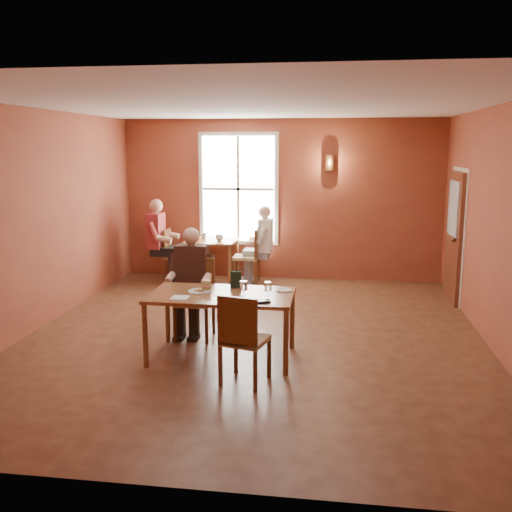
# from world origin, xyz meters

# --- Properties ---
(ground) EXTENTS (6.00, 7.00, 0.01)m
(ground) POSITION_xyz_m (0.00, 0.00, 0.00)
(ground) COLOR brown
(ground) RESTS_ON ground
(wall_back) EXTENTS (6.00, 0.04, 3.00)m
(wall_back) POSITION_xyz_m (0.00, 3.50, 1.50)
(wall_back) COLOR brown
(wall_back) RESTS_ON ground
(wall_front) EXTENTS (6.00, 0.04, 3.00)m
(wall_front) POSITION_xyz_m (0.00, -3.50, 1.50)
(wall_front) COLOR brown
(wall_front) RESTS_ON ground
(wall_left) EXTENTS (0.04, 7.00, 3.00)m
(wall_left) POSITION_xyz_m (-3.00, 0.00, 1.50)
(wall_left) COLOR brown
(wall_left) RESTS_ON ground
(wall_right) EXTENTS (0.04, 7.00, 3.00)m
(wall_right) POSITION_xyz_m (3.00, 0.00, 1.50)
(wall_right) COLOR brown
(wall_right) RESTS_ON ground
(ceiling) EXTENTS (6.00, 7.00, 0.04)m
(ceiling) POSITION_xyz_m (0.00, 0.00, 3.00)
(ceiling) COLOR white
(ceiling) RESTS_ON wall_back
(window) EXTENTS (1.36, 0.10, 1.96)m
(window) POSITION_xyz_m (-0.80, 3.45, 1.70)
(window) COLOR white
(window) RESTS_ON wall_back
(door) EXTENTS (0.12, 1.04, 2.10)m
(door) POSITION_xyz_m (2.94, 2.30, 1.05)
(door) COLOR maroon
(door) RESTS_ON ground
(wall_sconce) EXTENTS (0.16, 0.16, 0.28)m
(wall_sconce) POSITION_xyz_m (0.90, 3.40, 2.20)
(wall_sconce) COLOR brown
(wall_sconce) RESTS_ON wall_back
(main_table) EXTENTS (1.68, 0.95, 0.79)m
(main_table) POSITION_xyz_m (-0.26, -0.83, 0.39)
(main_table) COLOR brown
(main_table) RESTS_ON ground
(chair_diner_main) EXTENTS (0.46, 0.46, 1.04)m
(chair_diner_main) POSITION_xyz_m (-0.76, -0.18, 0.52)
(chair_diner_main) COLOR #572D1E
(chair_diner_main) RESTS_ON ground
(diner_main) EXTENTS (0.55, 0.55, 1.38)m
(diner_main) POSITION_xyz_m (-0.76, -0.21, 0.69)
(diner_main) COLOR #3B221B
(diner_main) RESTS_ON ground
(chair_empty) EXTENTS (0.53, 0.53, 0.99)m
(chair_empty) POSITION_xyz_m (0.13, -1.51, 0.50)
(chair_empty) COLOR #532D1A
(chair_empty) RESTS_ON ground
(plate_food) EXTENTS (0.33, 0.33, 0.04)m
(plate_food) POSITION_xyz_m (-0.53, -0.80, 0.81)
(plate_food) COLOR white
(plate_food) RESTS_ON main_table
(sandwich) EXTENTS (0.10, 0.10, 0.12)m
(sandwich) POSITION_xyz_m (-0.46, -0.74, 0.85)
(sandwich) COLOR tan
(sandwich) RESTS_ON main_table
(goblet_b) EXTENTS (0.11, 0.11, 0.21)m
(goblet_b) POSITION_xyz_m (0.31, -0.99, 0.90)
(goblet_b) COLOR white
(goblet_b) RESTS_ON main_table
(goblet_c) EXTENTS (0.09, 0.09, 0.22)m
(goblet_c) POSITION_xyz_m (0.03, -0.99, 0.90)
(goblet_c) COLOR white
(goblet_c) RESTS_ON main_table
(menu_stand) EXTENTS (0.14, 0.11, 0.22)m
(menu_stand) POSITION_xyz_m (-0.14, -0.55, 0.90)
(menu_stand) COLOR black
(menu_stand) RESTS_ON main_table
(knife) EXTENTS (0.20, 0.09, 0.00)m
(knife) POSITION_xyz_m (-0.32, -1.08, 0.79)
(knife) COLOR silver
(knife) RESTS_ON main_table
(napkin) EXTENTS (0.20, 0.20, 0.01)m
(napkin) POSITION_xyz_m (-0.69, -1.09, 0.79)
(napkin) COLOR white
(napkin) RESTS_ON main_table
(side_plate) EXTENTS (0.25, 0.25, 0.02)m
(side_plate) POSITION_xyz_m (0.46, -0.60, 0.80)
(side_plate) COLOR white
(side_plate) RESTS_ON main_table
(sunglasses) EXTENTS (0.15, 0.10, 0.02)m
(sunglasses) POSITION_xyz_m (0.29, -1.17, 0.80)
(sunglasses) COLOR black
(sunglasses) RESTS_ON main_table
(second_table) EXTENTS (0.91, 0.91, 0.80)m
(second_table) POSITION_xyz_m (-1.23, 2.96, 0.40)
(second_table) COLOR brown
(second_table) RESTS_ON ground
(chair_diner_white) EXTENTS (0.45, 0.45, 1.02)m
(chair_diner_white) POSITION_xyz_m (-0.58, 2.96, 0.51)
(chair_diner_white) COLOR brown
(chair_diner_white) RESTS_ON ground
(diner_white) EXTENTS (0.55, 0.55, 1.38)m
(diner_white) POSITION_xyz_m (-0.55, 2.96, 0.69)
(diner_white) COLOR silver
(diner_white) RESTS_ON ground
(chair_diner_maroon) EXTENTS (0.43, 0.43, 0.98)m
(chair_diner_maroon) POSITION_xyz_m (-1.88, 2.96, 0.49)
(chair_diner_maroon) COLOR #4E2211
(chair_diner_maroon) RESTS_ON ground
(diner_maroon) EXTENTS (0.60, 0.60, 1.49)m
(diner_maroon) POSITION_xyz_m (-1.91, 2.96, 0.75)
(diner_maroon) COLOR maroon
(diner_maroon) RESTS_ON ground
(cup_a) EXTENTS (0.18, 0.18, 0.11)m
(cup_a) POSITION_xyz_m (-1.05, 2.86, 0.85)
(cup_a) COLOR white
(cup_a) RESTS_ON second_table
(cup_b) EXTENTS (0.14, 0.14, 0.11)m
(cup_b) POSITION_xyz_m (-1.39, 3.06, 0.85)
(cup_b) COLOR white
(cup_b) RESTS_ON second_table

